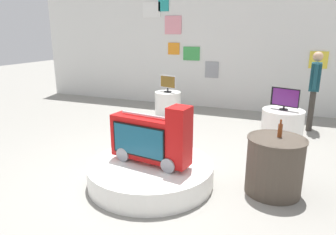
{
  "coord_description": "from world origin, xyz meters",
  "views": [
    {
      "loc": [
        1.93,
        -3.7,
        2.06
      ],
      "look_at": [
        0.18,
        0.71,
        0.73
      ],
      "focal_mm": 32.56,
      "sensor_mm": 36.0,
      "label": 1
    }
  ],
  "objects_px": {
    "bottle_on_side_table": "(280,130)",
    "tv_on_center_rear": "(285,98)",
    "tv_on_left_rear": "(168,83)",
    "display_pedestal_left_rear": "(168,104)",
    "novelty_firetruck_tv": "(151,139)",
    "display_pedestal_center_rear": "(282,125)",
    "side_table_round": "(274,165)",
    "main_display_pedestal": "(151,173)",
    "shopper_browsing_near_truck": "(314,85)"
  },
  "relations": [
    {
      "from": "novelty_firetruck_tv",
      "to": "display_pedestal_left_rear",
      "type": "bearing_deg",
      "value": 108.08
    },
    {
      "from": "novelty_firetruck_tv",
      "to": "side_table_round",
      "type": "height_order",
      "value": "novelty_firetruck_tv"
    },
    {
      "from": "bottle_on_side_table",
      "to": "tv_on_left_rear",
      "type": "bearing_deg",
      "value": 132.3
    },
    {
      "from": "display_pedestal_center_rear",
      "to": "tv_on_center_rear",
      "type": "relative_size",
      "value": 1.53
    },
    {
      "from": "display_pedestal_left_rear",
      "to": "bottle_on_side_table",
      "type": "bearing_deg",
      "value": -47.73
    },
    {
      "from": "side_table_round",
      "to": "shopper_browsing_near_truck",
      "type": "relative_size",
      "value": 0.45
    },
    {
      "from": "display_pedestal_center_rear",
      "to": "side_table_round",
      "type": "distance_m",
      "value": 2.22
    },
    {
      "from": "tv_on_center_rear",
      "to": "bottle_on_side_table",
      "type": "distance_m",
      "value": 2.15
    },
    {
      "from": "main_display_pedestal",
      "to": "novelty_firetruck_tv",
      "type": "distance_m",
      "value": 0.5
    },
    {
      "from": "main_display_pedestal",
      "to": "tv_on_center_rear",
      "type": "distance_m",
      "value": 3.13
    },
    {
      "from": "novelty_firetruck_tv",
      "to": "display_pedestal_left_rear",
      "type": "relative_size",
      "value": 1.82
    },
    {
      "from": "main_display_pedestal",
      "to": "shopper_browsing_near_truck",
      "type": "height_order",
      "value": "shopper_browsing_near_truck"
    },
    {
      "from": "display_pedestal_center_rear",
      "to": "shopper_browsing_near_truck",
      "type": "xyz_separation_m",
      "value": [
        0.55,
        0.94,
        0.68
      ]
    },
    {
      "from": "shopper_browsing_near_truck",
      "to": "novelty_firetruck_tv",
      "type": "bearing_deg",
      "value": -121.87
    },
    {
      "from": "display_pedestal_left_rear",
      "to": "shopper_browsing_near_truck",
      "type": "bearing_deg",
      "value": 1.32
    },
    {
      "from": "display_pedestal_left_rear",
      "to": "tv_on_center_rear",
      "type": "xyz_separation_m",
      "value": [
        2.76,
        -0.87,
        0.54
      ]
    },
    {
      "from": "display_pedestal_center_rear",
      "to": "bottle_on_side_table",
      "type": "relative_size",
      "value": 3.41
    },
    {
      "from": "tv_on_left_rear",
      "to": "tv_on_center_rear",
      "type": "xyz_separation_m",
      "value": [
        2.75,
        -0.86,
        0.0
      ]
    },
    {
      "from": "shopper_browsing_near_truck",
      "to": "display_pedestal_center_rear",
      "type": "bearing_deg",
      "value": -120.43
    },
    {
      "from": "display_pedestal_left_rear",
      "to": "side_table_round",
      "type": "bearing_deg",
      "value": -48.51
    },
    {
      "from": "display_pedestal_left_rear",
      "to": "tv_on_left_rear",
      "type": "relative_size",
      "value": 1.41
    },
    {
      "from": "tv_on_left_rear",
      "to": "bottle_on_side_table",
      "type": "distance_m",
      "value": 4.08
    },
    {
      "from": "shopper_browsing_near_truck",
      "to": "side_table_round",
      "type": "bearing_deg",
      "value": -100.49
    },
    {
      "from": "tv_on_center_rear",
      "to": "novelty_firetruck_tv",
      "type": "bearing_deg",
      "value": -122.45
    },
    {
      "from": "tv_on_center_rear",
      "to": "tv_on_left_rear",
      "type": "bearing_deg",
      "value": 162.64
    },
    {
      "from": "display_pedestal_center_rear",
      "to": "bottle_on_side_table",
      "type": "distance_m",
      "value": 2.23
    },
    {
      "from": "bottle_on_side_table",
      "to": "shopper_browsing_near_truck",
      "type": "height_order",
      "value": "shopper_browsing_near_truck"
    },
    {
      "from": "side_table_round",
      "to": "bottle_on_side_table",
      "type": "relative_size",
      "value": 3.28
    },
    {
      "from": "side_table_round",
      "to": "shopper_browsing_near_truck",
      "type": "bearing_deg",
      "value": 79.51
    },
    {
      "from": "main_display_pedestal",
      "to": "tv_on_center_rear",
      "type": "height_order",
      "value": "tv_on_center_rear"
    },
    {
      "from": "tv_on_center_rear",
      "to": "main_display_pedestal",
      "type": "bearing_deg",
      "value": -122.9
    },
    {
      "from": "display_pedestal_center_rear",
      "to": "side_table_round",
      "type": "relative_size",
      "value": 1.04
    },
    {
      "from": "main_display_pedestal",
      "to": "display_pedestal_left_rear",
      "type": "height_order",
      "value": "display_pedestal_left_rear"
    },
    {
      "from": "bottle_on_side_table",
      "to": "shopper_browsing_near_truck",
      "type": "xyz_separation_m",
      "value": [
        0.56,
        3.1,
        0.13
      ]
    },
    {
      "from": "novelty_firetruck_tv",
      "to": "shopper_browsing_near_truck",
      "type": "bearing_deg",
      "value": 58.13
    },
    {
      "from": "novelty_firetruck_tv",
      "to": "side_table_round",
      "type": "relative_size",
      "value": 1.56
    },
    {
      "from": "main_display_pedestal",
      "to": "novelty_firetruck_tv",
      "type": "height_order",
      "value": "novelty_firetruck_tv"
    },
    {
      "from": "display_pedestal_left_rear",
      "to": "tv_on_center_rear",
      "type": "distance_m",
      "value": 2.94
    },
    {
      "from": "display_pedestal_left_rear",
      "to": "display_pedestal_center_rear",
      "type": "height_order",
      "value": "same"
    },
    {
      "from": "display_pedestal_left_rear",
      "to": "tv_on_left_rear",
      "type": "distance_m",
      "value": 0.54
    },
    {
      "from": "main_display_pedestal",
      "to": "shopper_browsing_near_truck",
      "type": "xyz_separation_m",
      "value": [
        2.21,
        3.5,
        0.84
      ]
    },
    {
      "from": "main_display_pedestal",
      "to": "display_pedestal_center_rear",
      "type": "height_order",
      "value": "display_pedestal_center_rear"
    },
    {
      "from": "tv_on_left_rear",
      "to": "shopper_browsing_near_truck",
      "type": "height_order",
      "value": "shopper_browsing_near_truck"
    },
    {
      "from": "tv_on_center_rear",
      "to": "display_pedestal_left_rear",
      "type": "bearing_deg",
      "value": 162.57
    },
    {
      "from": "main_display_pedestal",
      "to": "novelty_firetruck_tv",
      "type": "xyz_separation_m",
      "value": [
        0.02,
        -0.01,
        0.5
      ]
    },
    {
      "from": "novelty_firetruck_tv",
      "to": "display_pedestal_center_rear",
      "type": "xyz_separation_m",
      "value": [
        1.63,
        2.57,
        -0.35
      ]
    },
    {
      "from": "tv_on_left_rear",
      "to": "display_pedestal_center_rear",
      "type": "distance_m",
      "value": 2.93
    },
    {
      "from": "bottle_on_side_table",
      "to": "tv_on_center_rear",
      "type": "bearing_deg",
      "value": 89.72
    },
    {
      "from": "display_pedestal_left_rear",
      "to": "bottle_on_side_table",
      "type": "xyz_separation_m",
      "value": [
        2.75,
        -3.02,
        0.55
      ]
    },
    {
      "from": "side_table_round",
      "to": "display_pedestal_left_rear",
      "type": "bearing_deg",
      "value": 131.49
    }
  ]
}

